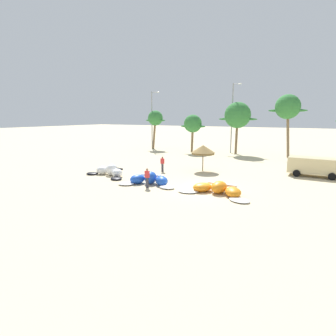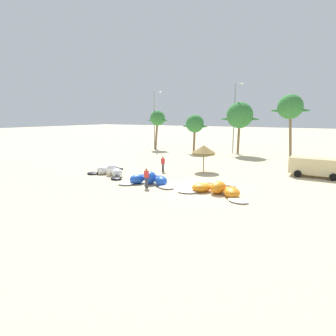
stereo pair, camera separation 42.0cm
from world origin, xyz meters
name	(u,v)px [view 2 (the right image)]	position (x,y,z in m)	size (l,w,h in m)	color
ground_plane	(204,189)	(0.00, 0.00, 0.00)	(260.00, 260.00, 0.00)	beige
kite_far_left	(110,171)	(-10.11, 0.26, 0.43)	(5.04, 2.73, 1.13)	black
kite_left	(149,180)	(-4.72, -0.85, 0.41)	(5.19, 2.93, 1.08)	white
kite_left_of_center	(216,190)	(1.37, -0.82, 0.36)	(5.93, 3.01, 0.93)	white
beach_umbrella_near_van	(204,150)	(-2.96, 6.90, 2.31)	(2.52, 2.52, 2.80)	brown
parked_car_second	(315,166)	(7.46, 9.71, 1.09)	(4.83, 2.25, 1.84)	beige
person_near_kites	(147,178)	(-4.29, -1.83, 0.82)	(0.36, 0.24, 1.62)	#383842
person_by_umbrellas	(163,164)	(-6.58, 4.55, 0.82)	(0.36, 0.24, 1.62)	#383842
palm_leftmost	(158,119)	(-18.13, 21.86, 5.34)	(3.94, 2.63, 6.77)	brown
palm_left	(195,124)	(-10.43, 20.82, 4.54)	(4.28, 2.86, 6.04)	brown
palm_left_of_gap	(240,115)	(-3.69, 22.33, 5.89)	(5.93, 3.96, 7.91)	brown
palm_center_left	(290,107)	(3.39, 21.63, 6.96)	(5.05, 3.37, 8.74)	#7F6647
lamppost_west	(155,117)	(-18.93, 22.18, 5.56)	(1.67, 0.24, 10.05)	gray
lamppost_west_center	(235,115)	(-4.66, 23.00, 5.89)	(1.39, 0.24, 10.77)	gray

